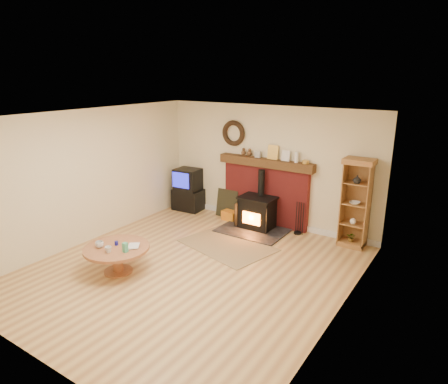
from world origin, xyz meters
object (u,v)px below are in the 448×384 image
Objects in this scene: wood_stove at (257,214)px; tv_unit at (188,190)px; curio_cabinet at (356,203)px; coffee_table at (116,252)px.

wood_stove is 2.03m from tv_unit.
curio_cabinet reaches higher than wood_stove.
wood_stove is at bearing 71.56° from coffee_table.
tv_unit is at bearing -178.81° from curio_cabinet.
wood_stove is at bearing -5.55° from tv_unit.
curio_cabinet is 4.47m from coffee_table.
curio_cabinet is (1.98, 0.28, 0.53)m from wood_stove.
wood_stove reaches higher than tv_unit.
tv_unit is at bearing 174.45° from wood_stove.
tv_unit is 0.59× the size of curio_cabinet.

